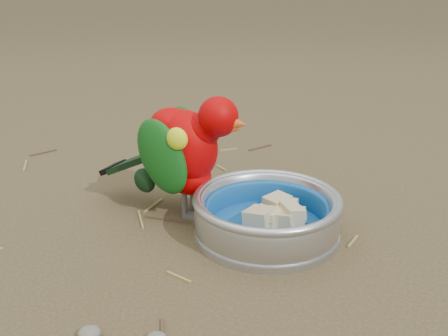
{
  "coord_description": "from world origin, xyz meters",
  "views": [
    {
      "loc": [
        0.03,
        -0.59,
        0.34
      ],
      "look_at": [
        0.06,
        0.09,
        0.08
      ],
      "focal_mm": 40.0,
      "sensor_mm": 36.0,
      "label": 1
    }
  ],
  "objects": [
    {
      "name": "ground",
      "position": [
        0.0,
        0.0,
        0.0
      ],
      "size": [
        60.0,
        60.0,
        0.0
      ],
      "primitive_type": "plane",
      "color": "#4D3E27"
    },
    {
      "name": "food_bowl",
      "position": [
        0.12,
        0.03,
        0.01
      ],
      "size": [
        0.2,
        0.2,
        0.02
      ],
      "primitive_type": "cylinder",
      "color": "#B2B2BA",
      "rests_on": "ground"
    },
    {
      "name": "bowl_wall",
      "position": [
        0.12,
        0.03,
        0.04
      ],
      "size": [
        0.2,
        0.2,
        0.04
      ],
      "primitive_type": null,
      "color": "#B2B2BA",
      "rests_on": "food_bowl"
    },
    {
      "name": "fruit_wedges",
      "position": [
        0.12,
        0.03,
        0.03
      ],
      "size": [
        0.12,
        0.12,
        0.03
      ],
      "primitive_type": null,
      "color": "#C9B485",
      "rests_on": "food_bowl"
    },
    {
      "name": "lory_parrot",
      "position": [
        0.0,
        0.11,
        0.09
      ],
      "size": [
        0.25,
        0.2,
        0.18
      ],
      "primitive_type": null,
      "rotation": [
        0.0,
        0.0,
        -2.04
      ],
      "color": "#B20001",
      "rests_on": "ground"
    },
    {
      "name": "ground_debris",
      "position": [
        0.04,
        0.0,
        0.0
      ],
      "size": [
        0.9,
        0.8,
        0.01
      ],
      "primitive_type": null,
      "color": "olive",
      "rests_on": "ground"
    }
  ]
}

